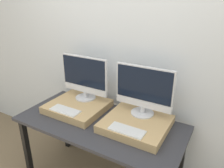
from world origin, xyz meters
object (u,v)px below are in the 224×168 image
Objects in this scene: keyboard_left at (65,110)px; monitor_left at (84,77)px; monitor_right at (144,90)px; keyboard_right at (127,130)px.

monitor_left is at bearing 90.00° from keyboard_left.
monitor_right is (0.64, 0.32, 0.23)m from keyboard_left.
monitor_right is at bearing 26.34° from keyboard_left.
keyboard_left is at bearing 180.00° from keyboard_right.
monitor_right is at bearing 0.00° from monitor_left.
keyboard_left is at bearing -153.66° from monitor_right.
keyboard_left is 0.56× the size of monitor_right.
keyboard_right is at bearing -26.34° from monitor_left.
keyboard_right is (-0.00, -0.32, -0.23)m from monitor_right.
monitor_left is 1.80× the size of keyboard_right.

